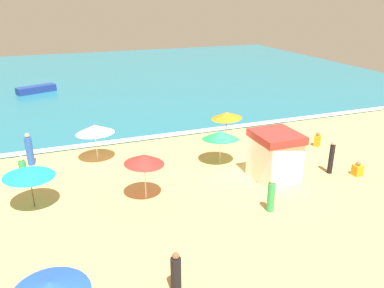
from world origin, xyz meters
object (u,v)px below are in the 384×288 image
object	(u,v)px
lifeguard_cabana	(275,155)
beach_umbrella_3	(227,115)
beachgoer_4	(23,172)
beachgoer_5	(297,143)
beach_umbrella_2	(50,288)
beachgoer_3	(317,140)
beach_umbrella_0	(144,159)
beach_umbrella_1	(221,135)
beach_umbrella_4	(29,172)
beachgoer_1	(176,274)
beach_umbrella_5	(95,129)
beachgoer_2	(358,169)
beachgoer_7	(29,150)
beachgoer_9	(291,150)
small_boat_0	(36,89)
beachgoer_6	(271,195)
beachgoer_0	(331,158)

from	to	relation	value
lifeguard_cabana	beach_umbrella_3	distance (m)	5.69
beachgoer_4	beachgoer_5	bearing A→B (deg)	-2.40
beach_umbrella_2	beach_umbrella_3	distance (m)	16.73
beachgoer_3	beachgoer_4	xyz separation A→B (m)	(-17.62, 0.83, 0.31)
beach_umbrella_0	beachgoer_3	world-z (taller)	beach_umbrella_0
beach_umbrella_1	beach_umbrella_3	size ratio (longest dim) A/B	1.09
beach_umbrella_4	beachgoer_3	distance (m)	17.30
beach_umbrella_2	beachgoer_1	distance (m)	3.99
beach_umbrella_5	beachgoer_2	distance (m)	14.82
beach_umbrella_2	beachgoer_7	size ratio (longest dim) A/B	1.57
beach_umbrella_3	beachgoer_7	distance (m)	12.09
beachgoer_9	small_boat_0	bearing A→B (deg)	121.07
beach_umbrella_3	beachgoer_4	world-z (taller)	beach_umbrella_3
beach_umbrella_3	beach_umbrella_5	xyz separation A→B (m)	(-8.35, 0.06, 0.07)
beach_umbrella_3	beachgoer_6	bearing A→B (deg)	-101.90
beachgoer_1	beach_umbrella_2	bearing A→B (deg)	-169.73
beachgoer_6	small_boat_0	bearing A→B (deg)	109.93
beachgoer_4	beachgoer_9	xyz separation A→B (m)	(14.51, -2.44, 0.02)
beachgoer_3	small_boat_0	world-z (taller)	beachgoer_3
beachgoer_3	beachgoer_7	distance (m)	17.69
beach_umbrella_5	beachgoer_0	bearing A→B (deg)	-27.98
beach_umbrella_5	beachgoer_2	world-z (taller)	beach_umbrella_5
beach_umbrella_4	beachgoer_3	world-z (taller)	beach_umbrella_4
beach_umbrella_0	beachgoer_3	xyz separation A→B (m)	(12.12, 2.84, -1.66)
beachgoer_1	beachgoer_4	bearing A→B (deg)	115.92
lifeguard_cabana	beachgoer_2	bearing A→B (deg)	-15.87
beachgoer_4	beachgoer_7	bearing A→B (deg)	83.97
beach_umbrella_1	beach_umbrella_4	bearing A→B (deg)	-171.25
beachgoer_6	beachgoer_7	world-z (taller)	beachgoer_7
beachgoer_6	lifeguard_cabana	bearing A→B (deg)	55.89
beach_umbrella_2	beachgoer_2	distance (m)	16.77
beachgoer_3	small_boat_0	distance (m)	27.55
beach_umbrella_3	beachgoer_1	distance (m)	13.98
beach_umbrella_1	beach_umbrella_2	bearing A→B (deg)	-134.17
beach_umbrella_1	beachgoer_1	bearing A→B (deg)	-122.23
beachgoer_1	beachgoer_2	size ratio (longest dim) A/B	1.87
beach_umbrella_0	beachgoer_3	distance (m)	12.56
beachgoer_3	beachgoer_6	size ratio (longest dim) A/B	0.58
beach_umbrella_5	lifeguard_cabana	bearing A→B (deg)	-33.98
beach_umbrella_3	small_boat_0	world-z (taller)	beach_umbrella_3
beach_umbrella_0	beach_umbrella_1	size ratio (longest dim) A/B	0.91
beach_umbrella_0	lifeguard_cabana	bearing A→B (deg)	-2.13
beach_umbrella_2	beachgoer_6	distance (m)	10.24
beach_umbrella_4	beachgoer_0	world-z (taller)	beach_umbrella_4
lifeguard_cabana	beach_umbrella_0	world-z (taller)	lifeguard_cabana
beachgoer_4	beachgoer_6	bearing A→B (deg)	-32.71
beach_umbrella_4	small_boat_0	distance (m)	23.38
beachgoer_2	beachgoer_5	size ratio (longest dim) A/B	0.94
beach_umbrella_1	beach_umbrella_5	bearing A→B (deg)	157.24
lifeguard_cabana	small_boat_0	world-z (taller)	lifeguard_cabana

